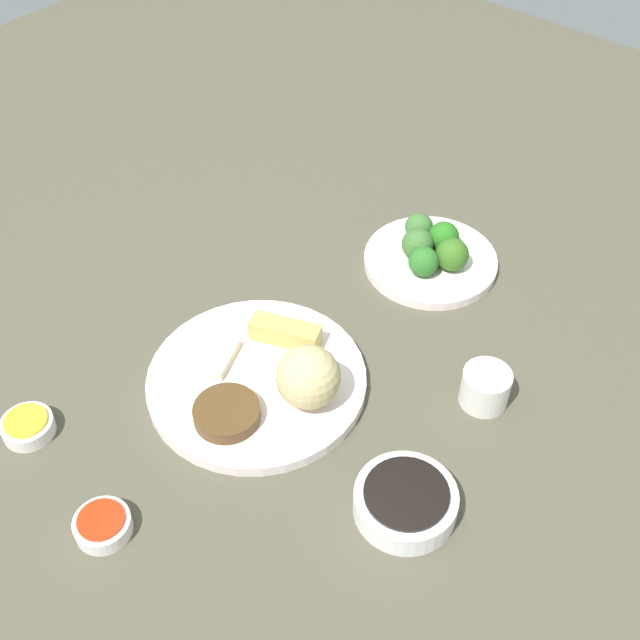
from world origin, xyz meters
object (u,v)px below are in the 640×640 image
object	(u,v)px
soy_sauce_bowl	(405,502)
sauce_ramekin_hot_mustard	(28,427)
main_plate	(258,382)
sauce_ramekin_sweet_and_sour	(103,526)
teacup	(485,388)
broccoli_plate	(430,261)

from	to	relation	value
soy_sauce_bowl	sauce_ramekin_hot_mustard	size ratio (longest dim) A/B	1.84
main_plate	sauce_ramekin_hot_mustard	xyz separation A→B (m)	(-0.16, -0.23, 0.00)
sauce_ramekin_sweet_and_sour	teacup	bearing A→B (deg)	62.06
main_plate	broccoli_plate	xyz separation A→B (m)	(0.04, 0.33, -0.00)
main_plate	sauce_ramekin_sweet_and_sour	xyz separation A→B (m)	(0.01, -0.26, 0.00)
broccoli_plate	soy_sauce_bowl	xyz separation A→B (m)	(0.21, -0.36, 0.01)
main_plate	teacup	xyz separation A→B (m)	(0.23, 0.16, 0.02)
sauce_ramekin_hot_mustard	teacup	xyz separation A→B (m)	(0.40, 0.39, 0.01)
main_plate	sauce_ramekin_sweet_and_sour	distance (m)	0.26
broccoli_plate	soy_sauce_bowl	size ratio (longest dim) A/B	1.69
main_plate	sauce_ramekin_hot_mustard	distance (m)	0.28
soy_sauce_bowl	teacup	distance (m)	0.19
broccoli_plate	main_plate	bearing A→B (deg)	-96.52
soy_sauce_bowl	sauce_ramekin_sweet_and_sour	xyz separation A→B (m)	(-0.24, -0.23, -0.01)
main_plate	broccoli_plate	world-z (taller)	main_plate
soy_sauce_bowl	teacup	world-z (taller)	teacup
broccoli_plate	teacup	xyz separation A→B (m)	(0.19, -0.17, 0.02)
main_plate	teacup	world-z (taller)	teacup
sauce_ramekin_sweet_and_sour	teacup	distance (m)	0.48
broccoli_plate	teacup	distance (m)	0.26
broccoli_plate	soy_sauce_bowl	distance (m)	0.42
broccoli_plate	sauce_ramekin_sweet_and_sour	size ratio (longest dim) A/B	3.10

